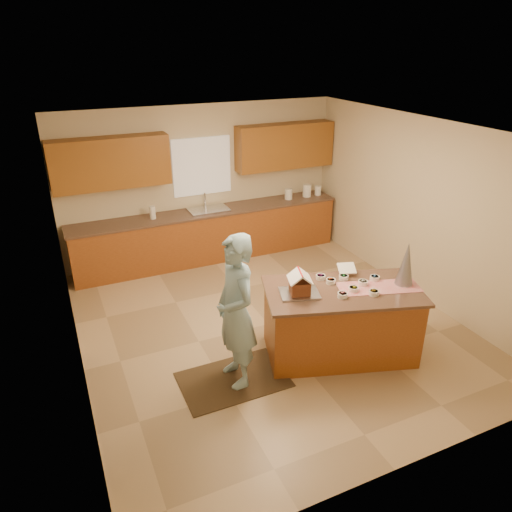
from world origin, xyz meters
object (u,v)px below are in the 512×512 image
object	(u,v)px
tinsel_tree	(406,264)
boy	(236,312)
island_base	(340,323)
gingerbread_house	(300,285)

from	to	relation	value
tinsel_tree	boy	bearing A→B (deg)	173.81
tinsel_tree	boy	distance (m)	2.18
tinsel_tree	boy	size ratio (longest dim) A/B	0.30
island_base	boy	distance (m)	1.47
island_base	gingerbread_house	world-z (taller)	gingerbread_house
island_base	gingerbread_house	xyz separation A→B (m)	(-0.54, 0.12, 0.61)
gingerbread_house	tinsel_tree	bearing A→B (deg)	-13.23
boy	gingerbread_house	xyz separation A→B (m)	(0.85, 0.07, 0.12)
tinsel_tree	boy	xyz separation A→B (m)	(-2.15, 0.23, -0.27)
tinsel_tree	gingerbread_house	world-z (taller)	tinsel_tree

